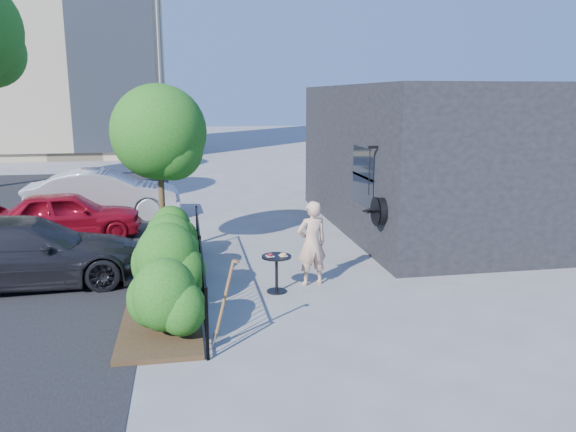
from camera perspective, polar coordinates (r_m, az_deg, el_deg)
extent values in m
plane|color=gray|center=(11.29, -1.08, -7.10)|extent=(120.00, 120.00, 0.00)
cube|color=black|center=(16.75, 15.28, 5.82)|extent=(6.00, 9.00, 4.00)
cube|color=black|center=(13.73, 7.67, 3.99)|extent=(0.04, 1.60, 1.40)
cube|color=black|center=(13.73, 7.69, 3.99)|extent=(0.05, 1.70, 0.06)
cylinder|color=black|center=(12.39, 9.32, 0.48)|extent=(0.18, 0.60, 0.60)
cylinder|color=black|center=(12.36, 8.89, 0.47)|extent=(0.03, 0.64, 0.64)
cube|color=black|center=(12.66, 8.69, 6.93)|extent=(0.25, 0.06, 0.06)
cylinder|color=black|center=(12.69, 8.27, 4.46)|extent=(0.02, 0.02, 1.05)
cylinder|color=black|center=(8.17, -8.23, -10.82)|extent=(0.05, 0.05, 1.10)
cylinder|color=black|center=(10.99, -8.86, -4.77)|extent=(0.05, 0.05, 1.10)
cylinder|color=black|center=(13.89, -9.22, -1.21)|extent=(0.05, 0.05, 1.10)
cube|color=black|center=(10.86, -8.95, -2.19)|extent=(0.03, 6.00, 0.03)
cube|color=black|center=(11.13, -8.78, -6.98)|extent=(0.03, 6.00, 0.03)
cylinder|color=black|center=(8.26, -8.26, -10.55)|extent=(0.02, 0.02, 1.04)
cylinder|color=black|center=(8.44, -8.31, -10.04)|extent=(0.02, 0.02, 1.04)
cylinder|color=black|center=(8.63, -8.37, -9.54)|extent=(0.02, 0.02, 1.04)
cylinder|color=black|center=(8.81, -8.42, -9.06)|extent=(0.02, 0.02, 1.04)
cylinder|color=black|center=(9.00, -8.46, -8.61)|extent=(0.02, 0.02, 1.04)
cylinder|color=black|center=(9.19, -8.51, -8.17)|extent=(0.02, 0.02, 1.04)
cylinder|color=black|center=(9.38, -8.55, -7.75)|extent=(0.02, 0.02, 1.04)
cylinder|color=black|center=(9.56, -8.59, -7.35)|extent=(0.02, 0.02, 1.04)
cylinder|color=black|center=(9.75, -8.63, -6.96)|extent=(0.02, 0.02, 1.04)
cylinder|color=black|center=(9.94, -8.67, -6.59)|extent=(0.02, 0.02, 1.04)
cylinder|color=black|center=(10.13, -8.71, -6.23)|extent=(0.02, 0.02, 1.04)
cylinder|color=black|center=(10.32, -8.74, -5.88)|extent=(0.02, 0.02, 1.04)
cylinder|color=black|center=(10.51, -8.78, -5.55)|extent=(0.02, 0.02, 1.04)
cylinder|color=black|center=(10.70, -8.81, -5.23)|extent=(0.02, 0.02, 1.04)
cylinder|color=black|center=(10.90, -8.84, -4.92)|extent=(0.02, 0.02, 1.04)
cylinder|color=black|center=(11.09, -8.87, -4.62)|extent=(0.02, 0.02, 1.04)
cylinder|color=black|center=(11.28, -8.90, -4.33)|extent=(0.02, 0.02, 1.04)
cylinder|color=black|center=(11.47, -8.93, -4.05)|extent=(0.02, 0.02, 1.04)
cylinder|color=black|center=(11.66, -8.96, -3.78)|extent=(0.02, 0.02, 1.04)
cylinder|color=black|center=(11.86, -8.99, -3.52)|extent=(0.02, 0.02, 1.04)
cylinder|color=black|center=(12.05, -9.01, -3.26)|extent=(0.02, 0.02, 1.04)
cylinder|color=black|center=(12.24, -9.04, -3.02)|extent=(0.02, 0.02, 1.04)
cylinder|color=black|center=(12.44, -9.06, -2.78)|extent=(0.02, 0.02, 1.04)
cylinder|color=black|center=(12.63, -9.08, -2.55)|extent=(0.02, 0.02, 1.04)
cylinder|color=black|center=(12.82, -9.11, -2.33)|extent=(0.02, 0.02, 1.04)
cylinder|color=black|center=(13.02, -9.13, -2.11)|extent=(0.02, 0.02, 1.04)
cylinder|color=black|center=(13.21, -9.15, -1.90)|extent=(0.02, 0.02, 1.04)
cylinder|color=black|center=(13.40, -9.17, -1.70)|extent=(0.02, 0.02, 1.04)
cylinder|color=black|center=(13.60, -9.19, -1.50)|extent=(0.02, 0.02, 1.04)
cylinder|color=black|center=(13.79, -9.21, -1.31)|extent=(0.02, 0.02, 1.04)
cube|color=#382616|center=(11.16, -12.40, -7.41)|extent=(1.30, 6.00, 0.08)
ellipsoid|color=#1A4F12|center=(8.86, -12.39, -8.07)|extent=(1.10, 1.10, 1.24)
ellipsoid|color=#1A4F12|center=(10.38, -12.11, -5.05)|extent=(1.10, 1.10, 1.24)
ellipsoid|color=#1A4F12|center=(11.82, -11.92, -2.93)|extent=(1.10, 1.10, 1.24)
ellipsoid|color=#1A4F12|center=(13.18, -11.78, -1.37)|extent=(1.10, 1.10, 1.24)
cylinder|color=#3F2B19|center=(13.57, -12.67, 1.14)|extent=(0.14, 0.14, 2.40)
sphere|color=#1A4F12|center=(13.37, -13.00, 8.06)|extent=(2.20, 2.20, 2.20)
sphere|color=#1A4F12|center=(13.18, -11.66, 6.63)|extent=(1.43, 1.43, 1.43)
cylinder|color=black|center=(10.73, -1.17, -4.15)|extent=(0.58, 0.58, 0.03)
cylinder|color=black|center=(10.84, -1.17, -5.95)|extent=(0.06, 0.06, 0.69)
cylinder|color=black|center=(10.95, -1.16, -7.64)|extent=(0.38, 0.38, 0.03)
cube|color=white|center=(10.71, -1.84, -4.09)|extent=(0.16, 0.16, 0.01)
cube|color=white|center=(10.74, -0.49, -4.04)|extent=(0.16, 0.16, 0.01)
torus|color=#4F0D13|center=(10.71, -1.85, -3.96)|extent=(0.13, 0.13, 0.04)
torus|color=#B67B4D|center=(10.73, -0.49, -3.92)|extent=(0.13, 0.13, 0.04)
imported|color=tan|center=(11.14, 2.43, -2.78)|extent=(0.69, 0.53, 1.71)
cylinder|color=brown|center=(8.50, -6.48, -8.45)|extent=(0.35, 0.05, 1.22)
cube|color=gray|center=(8.74, -7.58, -12.43)|extent=(0.09, 0.18, 0.26)
cylinder|color=brown|center=(8.33, -5.27, -4.59)|extent=(0.10, 0.10, 0.05)
imported|color=#A70D21|center=(15.88, -21.49, 0.10)|extent=(3.92, 1.97, 1.28)
imported|color=#B2B2B7|center=(18.18, -18.17, 2.13)|extent=(4.63, 1.81, 1.50)
imported|color=black|center=(12.31, -25.02, -3.32)|extent=(4.80, 2.22, 1.36)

